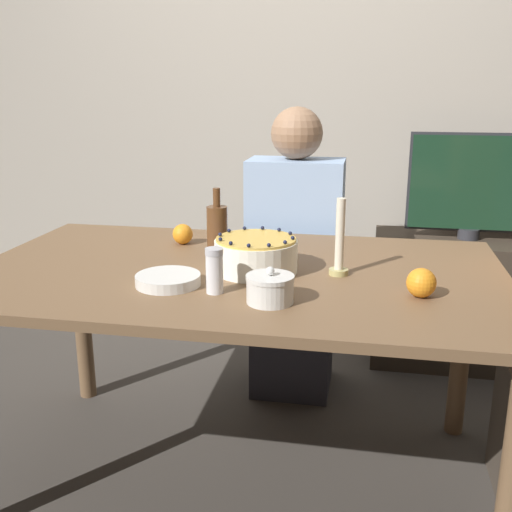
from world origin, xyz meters
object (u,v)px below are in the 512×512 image
Objects in this scene: sugar_shaker at (214,270)px; person_man_blue_shirt at (294,272)px; sugar_bowl at (270,289)px; bottle at (217,229)px; cake at (256,255)px; candle at (340,245)px; tv_monitor at (473,185)px.

sugar_shaker is 0.99m from person_man_blue_shirt.
bottle reaches higher than sugar_bowl.
person_man_blue_shirt is (0.03, 0.72, -0.27)m from cake.
sugar_bowl is at bearing -60.08° from bottle.
candle is 0.46m from bottle.
bottle is 1.38m from tv_monitor.
bottle is at bearing 68.96° from person_man_blue_shirt.
cake is 1.09× the size of candle.
sugar_shaker is 0.22× the size of tv_monitor.
bottle is (-0.09, 0.40, 0.02)m from sugar_shaker.
tv_monitor is (0.89, 1.38, 0.05)m from sugar_shaker.
tv_monitor is at bearing 57.09° from sugar_shaker.
candle is 1.05× the size of bottle.
sugar_shaker is 0.42m from bottle.
sugar_shaker reaches higher than sugar_bowl.
sugar_bowl is at bearing -120.31° from candle.
cake is 2.01× the size of sugar_shaker.
cake is 0.21× the size of person_man_blue_shirt.
person_man_blue_shirt is 2.09× the size of tv_monitor.
candle is 1.27m from tv_monitor.
tv_monitor reaches higher than candle.
sugar_shaker is at bearing -76.76° from bottle.
cake is 0.25m from bottle.
bottle is 0.65m from person_man_blue_shirt.
tv_monitor is at bearing -150.67° from person_man_blue_shirt.
cake is 0.23m from sugar_shaker.
cake is at bearing -125.17° from tv_monitor.
sugar_bowl is at bearing -71.63° from cake.
candle reaches higher than sugar_bowl.
person_man_blue_shirt is (0.21, 0.53, -0.31)m from bottle.
sugar_bowl is 0.22× the size of tv_monitor.
bottle is at bearing 103.24° from sugar_shaker.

